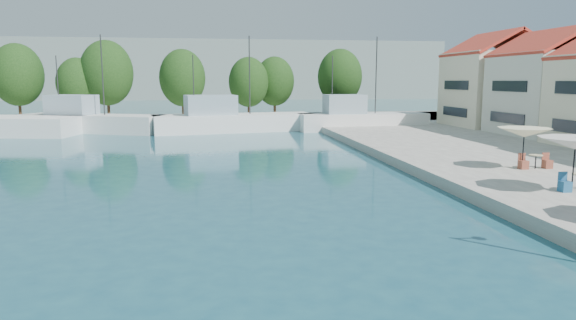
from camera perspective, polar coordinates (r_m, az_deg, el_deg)
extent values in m
cube|color=gray|center=(66.02, -10.99, 4.37)|extent=(90.00, 16.00, 0.60)
cube|color=gray|center=(160.72, -17.64, 9.44)|extent=(180.00, 40.00, 16.00)
cube|color=gray|center=(184.37, 5.75, 9.06)|extent=(140.00, 40.00, 12.00)
cube|color=beige|center=(50.11, 27.24, 6.51)|extent=(8.00, 8.50, 7.00)
pyramid|color=#CA422C|center=(50.26, 27.67, 12.55)|extent=(8.40, 8.80, 1.80)
cube|color=beige|center=(57.66, 22.03, 7.28)|extent=(8.60, 8.50, 7.50)
pyramid|color=#CA422C|center=(57.84, 22.36, 12.78)|extent=(9.00, 8.80, 1.80)
cube|color=silver|center=(56.52, -20.93, 3.61)|extent=(15.48, 9.42, 2.20)
cube|color=#8BA1AD|center=(57.71, -22.90, 5.69)|extent=(5.35, 4.53, 2.00)
cylinder|color=#2D2D2D|center=(55.47, -19.92, 8.86)|extent=(0.12, 0.12, 8.00)
cylinder|color=#2D2D2D|center=(58.58, -24.22, 7.61)|extent=(0.10, 0.10, 6.00)
cube|color=white|center=(53.78, -5.95, 3.91)|extent=(17.13, 7.34, 2.20)
cube|color=#8BA1AD|center=(53.12, -8.61, 6.07)|extent=(5.52, 4.19, 2.00)
cylinder|color=#2D2D2D|center=(53.98, -4.30, 9.37)|extent=(0.12, 0.12, 8.00)
cylinder|color=#2D2D2D|center=(52.78, -10.46, 8.18)|extent=(0.10, 0.10, 6.00)
cube|color=silver|center=(55.47, 8.30, 4.02)|extent=(13.91, 4.25, 2.20)
cube|color=#8BA1AD|center=(54.68, 6.30, 6.19)|extent=(4.25, 2.95, 2.00)
cylinder|color=#2D2D2D|center=(55.76, 9.77, 9.25)|extent=(0.12, 0.12, 8.00)
cylinder|color=#2D2D2D|center=(54.22, 4.94, 8.30)|extent=(0.10, 0.10, 6.00)
cylinder|color=#3F2B19|center=(73.61, -27.68, 5.81)|extent=(0.36, 0.36, 4.13)
ellipsoid|color=black|center=(73.56, -27.87, 8.37)|extent=(6.27, 6.27, 7.84)
cylinder|color=#3F2B19|center=(69.57, -22.23, 5.71)|extent=(0.36, 0.36, 3.32)
ellipsoid|color=black|center=(69.50, -22.36, 7.90)|extent=(5.05, 5.05, 6.32)
cylinder|color=#3F2B19|center=(69.19, -19.35, 6.26)|extent=(0.36, 0.36, 4.30)
ellipsoid|color=black|center=(69.15, -19.50, 9.11)|extent=(6.53, 6.53, 8.16)
cylinder|color=#3F2B19|center=(67.56, -11.57, 6.33)|extent=(0.36, 0.36, 3.83)
ellipsoid|color=black|center=(67.50, -11.66, 8.93)|extent=(5.82, 5.82, 7.28)
cylinder|color=#3F2B19|center=(67.90, -4.37, 6.32)|extent=(0.36, 0.36, 3.42)
ellipsoid|color=black|center=(67.83, -4.40, 8.63)|extent=(5.20, 5.20, 6.49)
cylinder|color=#3F2B19|center=(70.36, -1.48, 6.47)|extent=(0.36, 0.36, 3.50)
ellipsoid|color=black|center=(70.30, -1.49, 8.74)|extent=(5.31, 5.31, 6.64)
cylinder|color=#3F2B19|center=(70.96, 5.74, 6.63)|extent=(0.36, 0.36, 3.96)
ellipsoid|color=black|center=(70.91, 5.78, 9.19)|extent=(6.02, 6.02, 7.52)
cylinder|color=black|center=(24.73, 29.16, -0.51)|extent=(0.06, 0.06, 2.35)
cone|color=silver|center=(24.62, 29.32, 1.61)|extent=(3.07, 3.07, 0.50)
cylinder|color=black|center=(30.16, 24.67, 1.18)|extent=(0.06, 0.06, 2.21)
cone|color=beige|center=(30.07, 24.78, 2.80)|extent=(2.80, 2.80, 0.50)
cube|color=#215A86|center=(24.90, 28.40, -2.60)|extent=(0.42, 0.42, 0.46)
cylinder|color=black|center=(30.59, 25.80, -0.19)|extent=(0.06, 0.06, 0.74)
cylinder|color=#B8AF87|center=(30.54, 25.85, 0.49)|extent=(0.70, 0.70, 0.04)
cube|color=brown|center=(31.01, 26.85, -0.42)|extent=(0.42, 0.42, 0.46)
cube|color=brown|center=(30.22, 24.69, -0.49)|extent=(0.42, 0.42, 0.46)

